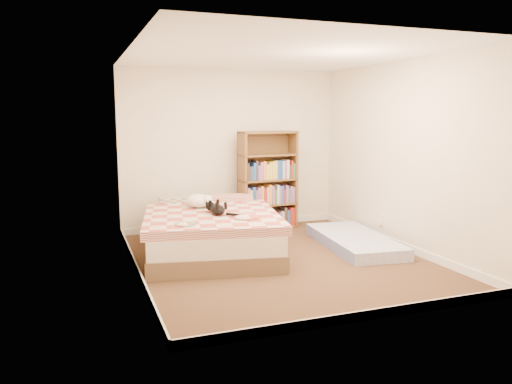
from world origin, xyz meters
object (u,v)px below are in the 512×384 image
object	(u,v)px
bed	(210,230)
black_cat	(217,209)
white_dog	(200,201)
bookshelf	(267,193)
floor_mattress	(354,241)

from	to	relation	value
bed	black_cat	xyz separation A→B (m)	(0.02, -0.26, 0.33)
bed	white_dog	distance (m)	0.45
bed	bookshelf	xyz separation A→B (m)	(1.21, 1.01, 0.29)
bookshelf	white_dog	xyz separation A→B (m)	(-1.28, -0.75, 0.07)
bed	bookshelf	size ratio (longest dim) A/B	1.64
black_cat	bookshelf	bearing A→B (deg)	36.31
bookshelf	black_cat	distance (m)	1.74
white_dog	black_cat	bearing A→B (deg)	-69.74
white_dog	bookshelf	bearing A→B (deg)	40.47
bed	bookshelf	distance (m)	1.60
floor_mattress	white_dog	bearing A→B (deg)	166.07
bookshelf	floor_mattress	xyz separation A→B (m)	(0.71, -1.49, -0.49)
bed	floor_mattress	size ratio (longest dim) A/B	1.45
bed	bookshelf	bearing A→B (deg)	50.64
bed	floor_mattress	world-z (taller)	bed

